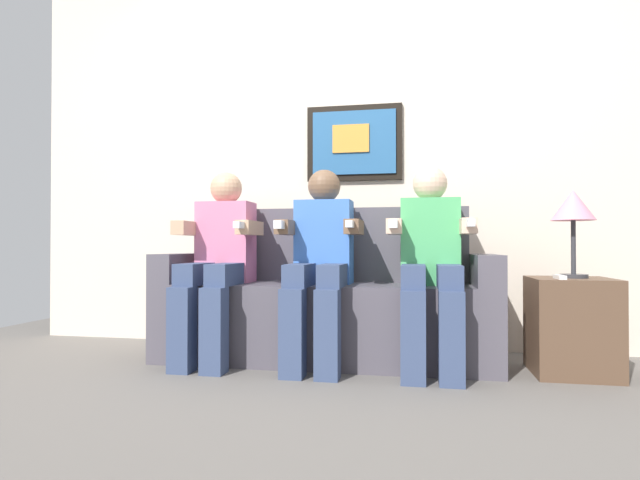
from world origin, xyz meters
name	(u,v)px	position (x,y,z in m)	size (l,w,h in m)	color
ground_plane	(315,373)	(0.00, 0.00, 0.00)	(5.64, 5.64, 0.00)	#66605B
back_wall_assembly	(338,152)	(0.00, 0.76, 1.30)	(4.34, 0.10, 2.60)	beige
couch	(326,306)	(0.00, 0.33, 0.31)	(1.94, 0.58, 0.90)	#514C56
person_on_left	(218,257)	(-0.60, 0.16, 0.61)	(0.46, 0.56, 1.11)	pink
person_in_middle	(320,257)	(0.00, 0.16, 0.61)	(0.46, 0.56, 1.11)	#3F72CC
person_on_right	(431,257)	(0.60, 0.16, 0.61)	(0.46, 0.56, 1.11)	#4CB266
side_table_right	(571,326)	(1.32, 0.22, 0.25)	(0.40, 0.40, 0.50)	brown
table_lamp	(573,209)	(1.33, 0.22, 0.86)	(0.22, 0.22, 0.46)	#333338
spare_remote_on_table	(560,277)	(1.24, 0.12, 0.51)	(0.04, 0.13, 0.02)	white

